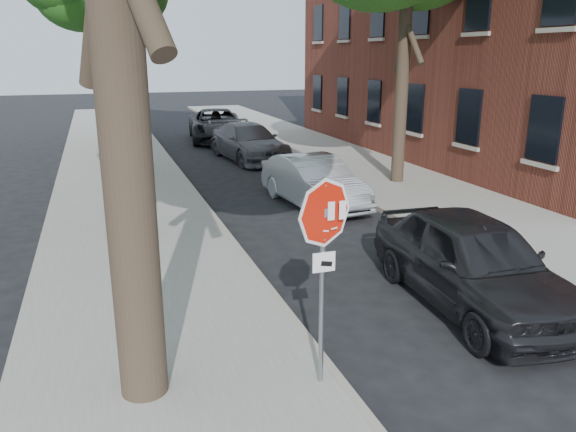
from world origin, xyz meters
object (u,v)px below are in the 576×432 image
(car_b, at_px, (314,182))
(stop_sign, at_px, (324,243))
(car_a, at_px, (473,261))
(car_c, at_px, (249,142))
(car_d, at_px, (217,125))

(car_b, bearing_deg, stop_sign, -116.52)
(stop_sign, distance_m, car_a, 3.82)
(car_a, relative_size, car_b, 1.09)
(car_c, bearing_deg, car_a, -97.00)
(car_a, relative_size, car_c, 0.93)
(car_a, distance_m, car_c, 14.35)
(stop_sign, xyz_separation_m, car_d, (3.18, 21.38, -1.19))
(car_b, xyz_separation_m, car_c, (0.14, 7.48, 0.03))
(stop_sign, xyz_separation_m, car_a, (3.30, 1.53, -1.17))
(car_b, bearing_deg, car_c, 83.01)
(car_c, relative_size, car_d, 0.90)
(car_a, xyz_separation_m, car_c, (0.00, 14.35, -0.06))
(stop_sign, distance_m, car_d, 21.65)
(stop_sign, bearing_deg, car_b, 69.38)
(stop_sign, relative_size, car_d, 0.48)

